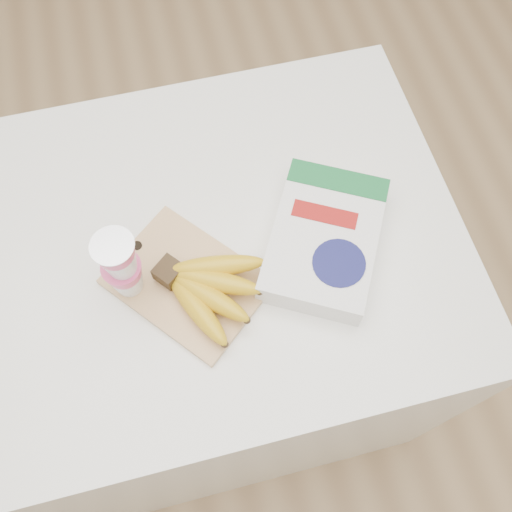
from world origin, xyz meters
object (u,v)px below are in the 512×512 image
at_px(cereal_box, 324,239).
at_px(yogurt_stack, 121,265).
at_px(table, 184,324).
at_px(cutting_board, 187,282).
at_px(bananas, 207,287).

bearing_deg(cereal_box, yogurt_stack, -151.29).
relative_size(table, yogurt_stack, 7.04).
xyz_separation_m(cutting_board, yogurt_stack, (-0.10, 0.02, 0.10)).
xyz_separation_m(table, cereal_box, (0.32, -0.07, 0.49)).
relative_size(cutting_board, cereal_box, 0.79).
height_order(bananas, yogurt_stack, yogurt_stack).
xyz_separation_m(cutting_board, cereal_box, (0.27, 0.01, 0.02)).
bearing_deg(bananas, yogurt_stack, 160.24).
relative_size(table, cereal_box, 3.49).
distance_m(yogurt_stack, cereal_box, 0.38).
distance_m(bananas, yogurt_stack, 0.16).
bearing_deg(bananas, table, 123.52).
xyz_separation_m(table, bananas, (0.08, -0.12, 0.50)).
xyz_separation_m(bananas, yogurt_stack, (-0.14, 0.05, 0.07)).
xyz_separation_m(bananas, cereal_box, (0.24, 0.05, -0.01)).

